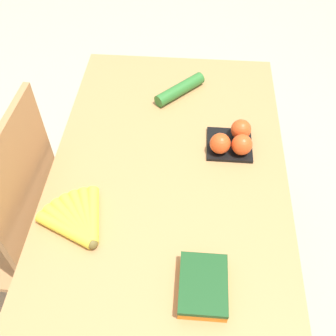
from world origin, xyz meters
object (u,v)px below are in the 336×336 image
banana_bunch (78,221)px  cucumber_near (180,89)px  chair (12,225)px  tomato_pack (233,140)px  carrot_bag (203,285)px

banana_bunch → cucumber_near: cucumber_near is taller
chair → cucumber_near: (0.47, -0.55, 0.25)m
chair → tomato_pack: 0.81m
chair → carrot_bag: chair is taller
banana_bunch → carrot_bag: size_ratio=1.24×
banana_bunch → carrot_bag: (-0.16, -0.35, 0.01)m
carrot_bag → chair: bearing=66.7°
tomato_pack → cucumber_near: bearing=35.7°
tomato_pack → carrot_bag: size_ratio=0.93×
banana_bunch → tomato_pack: bearing=-53.0°
banana_bunch → cucumber_near: size_ratio=1.07×
banana_bunch → tomato_pack: (0.33, -0.43, 0.02)m
tomato_pack → banana_bunch: bearing=127.0°
tomato_pack → cucumber_near: tomato_pack is taller
chair → banana_bunch: (-0.12, -0.31, 0.25)m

